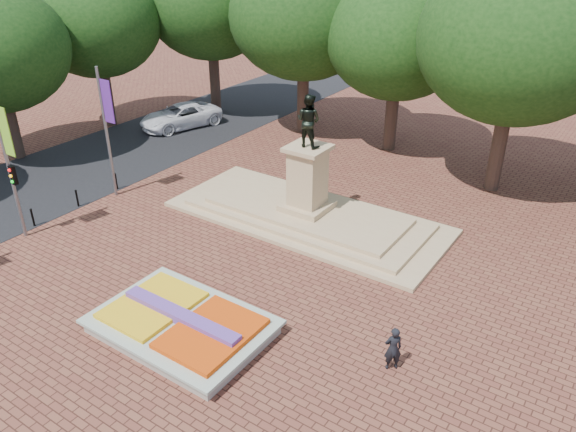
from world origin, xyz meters
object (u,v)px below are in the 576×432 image
(flower_bed, at_px, (182,325))
(van, at_px, (180,116))
(pedestrian, at_px, (393,348))
(monument, at_px, (307,203))

(flower_bed, distance_m, van, 23.46)
(pedestrian, bearing_deg, flower_bed, -22.36)
(van, bearing_deg, monument, -6.83)
(monument, relative_size, van, 2.36)
(monument, height_order, pedestrian, monument)
(monument, relative_size, pedestrian, 8.39)
(monument, xyz_separation_m, van, (-15.26, 6.87, -0.06))
(pedestrian, bearing_deg, monument, -85.15)
(flower_bed, xyz_separation_m, van, (-16.29, 16.87, 0.45))
(flower_bed, relative_size, pedestrian, 3.78)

